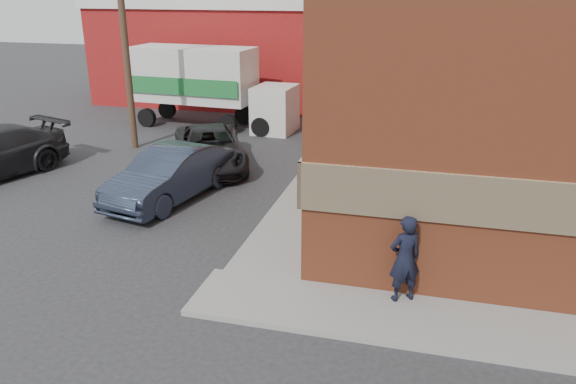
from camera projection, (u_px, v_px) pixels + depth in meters
The scene contains 8 objects.
ground at pixel (236, 276), 12.57m from camera, with size 90.00×90.00×0.00m, color #28282B.
sidewalk_west at pixel (334, 161), 20.57m from camera, with size 1.80×18.00×0.12m, color gray.
warehouse at pixel (254, 48), 31.17m from camera, with size 16.30×8.30×5.60m.
utility_pole at pixel (123, 24), 20.87m from camera, with size 2.00×0.26×9.00m.
man at pixel (405, 259), 11.11m from camera, with size 0.67×0.44×1.83m, color black.
sedan at pixel (170, 175), 16.83m from camera, with size 1.65×4.74×1.56m, color #2A3347.
suv_a at pixel (210, 148), 19.83m from camera, with size 2.33×5.06×1.41m, color black.
box_truck at pixel (208, 82), 25.15m from camera, with size 7.29×2.60×3.54m.
Camera 1 is at (3.96, -10.47, 6.14)m, focal length 35.00 mm.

